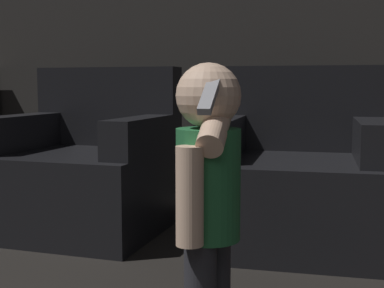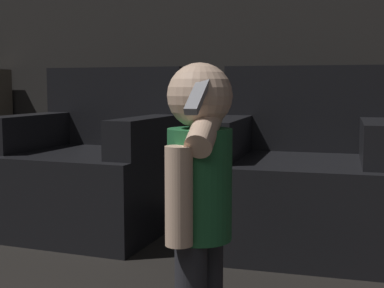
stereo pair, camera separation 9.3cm
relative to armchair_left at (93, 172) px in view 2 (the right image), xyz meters
name	(u,v)px [view 2 (the right image)]	position (x,y,z in m)	size (l,w,h in m)	color
wall_back	(258,15)	(0.81, 0.92, 0.97)	(8.40, 0.05, 2.60)	#33302D
armchair_left	(93,172)	(0.00, 0.00, 0.00)	(0.97, 0.93, 0.93)	black
armchair_right	(300,181)	(1.18, 0.00, 0.00)	(0.91, 0.87, 0.93)	black
person_toddler	(199,185)	(0.97, -1.25, 0.20)	(0.20, 0.35, 0.89)	#28282D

